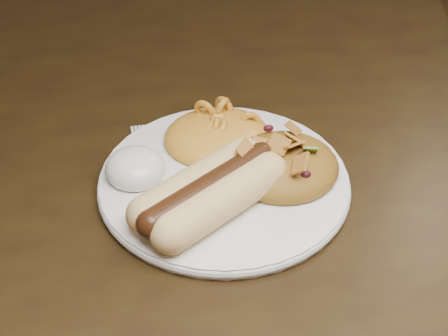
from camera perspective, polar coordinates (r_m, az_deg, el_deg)
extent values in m
cube|color=black|center=(0.69, 6.23, 3.62)|extent=(1.60, 0.90, 0.04)
cylinder|color=white|center=(0.58, 0.00, -1.19)|extent=(0.27, 0.27, 0.01)
cylinder|color=#EBC26E|center=(0.52, -0.87, -3.15)|extent=(0.10, 0.08, 0.03)
cylinder|color=#EBC26E|center=(0.55, -1.53, -0.93)|extent=(0.10, 0.08, 0.03)
cylinder|color=#47240F|center=(0.53, -1.21, -1.69)|extent=(0.11, 0.08, 0.02)
ellipsoid|color=gold|center=(0.60, -0.56, 3.67)|extent=(0.10, 0.09, 0.04)
ellipsoid|color=white|center=(0.57, -7.45, 0.56)|extent=(0.05, 0.05, 0.03)
ellipsoid|color=#AF3619|center=(0.57, 4.99, 0.55)|extent=(0.09, 0.09, 0.04)
cube|color=silver|center=(0.58, -6.34, -1.18)|extent=(0.07, 0.13, 0.00)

